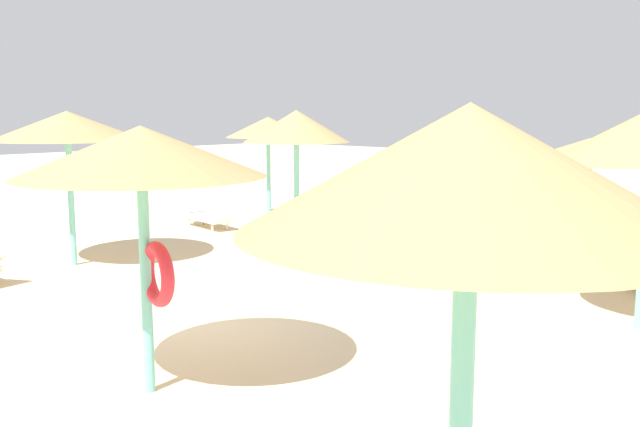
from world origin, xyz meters
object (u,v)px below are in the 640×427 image
(parasol_9, at_px, (296,127))
(lounger_2, at_px, (205,215))
(parasol_2, at_px, (268,128))
(parasol_1, at_px, (590,151))
(parasol_8, at_px, (141,155))
(parasol_0, at_px, (469,172))
(parasol_3, at_px, (67,126))

(parasol_9, height_order, lounger_2, parasol_9)
(parasol_9, bearing_deg, parasol_2, 143.65)
(parasol_9, bearing_deg, lounger_2, 170.90)
(parasol_1, distance_m, parasol_8, 9.39)
(parasol_8, bearing_deg, parasol_0, -14.88)
(parasol_8, bearing_deg, parasol_2, 130.20)
(parasol_1, height_order, parasol_3, parasol_3)
(parasol_1, relative_size, lounger_2, 1.42)
(parasol_0, xyz_separation_m, parasol_9, (-8.72, 7.84, -0.06))
(parasol_1, xyz_separation_m, parasol_3, (-7.58, -6.68, 0.47))
(parasol_0, distance_m, parasol_2, 16.45)
(parasol_3, xyz_separation_m, parasol_8, (6.48, -2.64, -0.15))
(parasol_3, xyz_separation_m, lounger_2, (-1.64, 4.62, -2.42))
(parasol_8, xyz_separation_m, lounger_2, (-8.12, 7.26, -2.27))
(parasol_8, relative_size, parasol_9, 0.95)
(parasol_8, distance_m, parasol_9, 7.83)
(parasol_2, xyz_separation_m, parasol_9, (3.82, -2.81, 0.13))
(parasol_0, height_order, parasol_9, parasol_0)
(parasol_1, distance_m, lounger_2, 9.65)
(parasol_0, xyz_separation_m, parasol_3, (-11.04, 3.86, -0.02))
(parasol_1, height_order, parasol_9, parasol_9)
(parasol_3, bearing_deg, parasol_9, 59.83)
(parasol_0, distance_m, parasol_8, 4.72)
(parasol_2, xyz_separation_m, parasol_8, (7.98, -9.44, 0.02))
(parasol_1, relative_size, parasol_3, 0.91)
(parasol_8, height_order, parasol_9, parasol_9)
(parasol_0, height_order, parasol_8, parasol_0)
(parasol_1, bearing_deg, parasol_3, -138.63)
(parasol_3, bearing_deg, lounger_2, 109.60)
(parasol_2, xyz_separation_m, parasol_3, (1.50, -6.79, 0.18))
(parasol_0, height_order, parasol_2, parasol_0)
(parasol_0, bearing_deg, parasol_9, 138.04)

